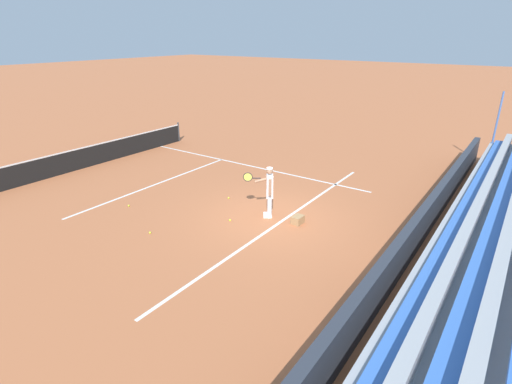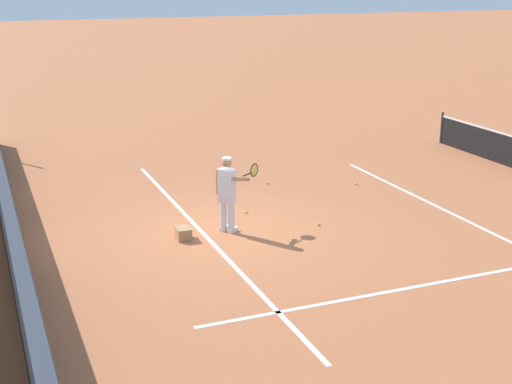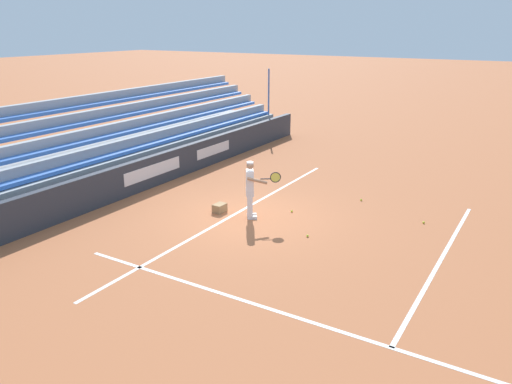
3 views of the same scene
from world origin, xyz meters
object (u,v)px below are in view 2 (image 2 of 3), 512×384
at_px(tennis_player, 228,193).
at_px(ball_box_cardboard, 183,233).
at_px(tennis_ball_far_left, 246,212).
at_px(tennis_ball_on_baseline, 356,184).
at_px(tennis_ball_far_right, 318,224).
at_px(tennis_ball_stray_back, 268,183).

bearing_deg(tennis_player, ball_box_cardboard, -85.57).
xyz_separation_m(tennis_ball_far_left, tennis_ball_on_baseline, (-1.14, 3.67, 0.00)).
xyz_separation_m(ball_box_cardboard, tennis_ball_far_right, (0.33, 3.12, -0.10)).
distance_m(tennis_ball_on_baseline, tennis_ball_stray_back, 2.42).
bearing_deg(tennis_player, tennis_ball_far_right, 78.50).
bearing_deg(tennis_ball_far_right, ball_box_cardboard, -96.12).
bearing_deg(tennis_ball_on_baseline, tennis_ball_far_right, -43.35).
height_order(tennis_player, tennis_ball_far_left, tennis_player).
bearing_deg(tennis_ball_stray_back, tennis_ball_on_baseline, 66.58).
height_order(ball_box_cardboard, tennis_ball_on_baseline, ball_box_cardboard).
bearing_deg(ball_box_cardboard, tennis_player, 94.43).
bearing_deg(tennis_player, tennis_ball_stray_back, 143.98).
relative_size(tennis_ball_far_left, tennis_ball_stray_back, 1.00).
distance_m(ball_box_cardboard, tennis_ball_far_right, 3.14).
bearing_deg(tennis_ball_far_right, tennis_ball_far_left, -139.95).
relative_size(tennis_player, tennis_ball_far_left, 25.98).
relative_size(tennis_ball_on_baseline, tennis_ball_stray_back, 1.00).
bearing_deg(tennis_ball_far_right, tennis_player, -101.50).
height_order(tennis_ball_far_right, tennis_ball_stray_back, same).
distance_m(tennis_player, tennis_ball_far_left, 1.58).
relative_size(tennis_ball_far_right, tennis_ball_far_left, 1.00).
bearing_deg(ball_box_cardboard, tennis_ball_far_right, 83.88).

